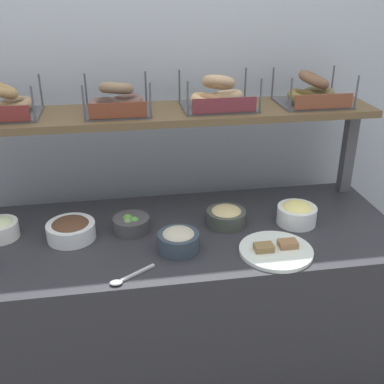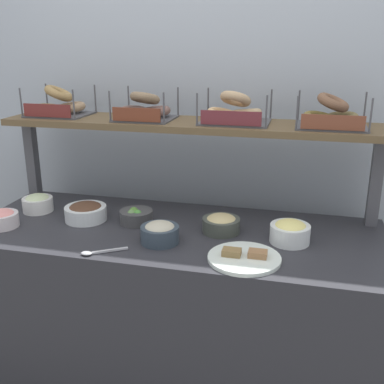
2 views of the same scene
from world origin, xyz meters
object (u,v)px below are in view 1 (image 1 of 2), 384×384
bowl_tuna_salad (178,240)px  bagel_basket_poppy (117,101)px  bowl_egg_salad (297,213)px  bowl_scallion_spread (0,228)px  bowl_veggie_mix (131,224)px  bagel_basket_everything (2,104)px  bowl_hummus (226,216)px  serving_plate_white (276,250)px  serving_spoon_near_plate (126,278)px  bagel_basket_plain (218,96)px  bowl_chocolate_spread (71,229)px  bagel_basket_cinnamon_raisin (312,93)px

bowl_tuna_salad → bagel_basket_poppy: (-0.19, 0.40, 0.43)m
bowl_tuna_salad → bowl_egg_salad: bearing=13.9°
bowl_tuna_salad → bowl_scallion_spread: size_ratio=1.09×
bowl_veggie_mix → bagel_basket_everything: bearing=152.8°
bowl_hummus → bagel_basket_poppy: bearing=150.3°
bowl_egg_salad → bagel_basket_everything: bearing=165.8°
serving_plate_white → serving_spoon_near_plate: serving_plate_white is taller
bowl_hummus → bagel_basket_plain: size_ratio=0.53×
bowl_tuna_salad → bowl_veggie_mix: bowl_tuna_salad is taller
bowl_chocolate_spread → serving_plate_white: size_ratio=0.68×
serving_plate_white → bagel_basket_plain: 0.69m
bowl_egg_salad → bagel_basket_everything: (-1.15, 0.29, 0.43)m
bowl_scallion_spread → bowl_veggie_mix: bearing=-3.4°
bowl_chocolate_spread → bagel_basket_everything: (-0.24, 0.26, 0.44)m
bagel_basket_everything → bowl_hummus: bearing=-16.3°
bowl_egg_salad → bagel_basket_poppy: (-0.70, 0.27, 0.43)m
bowl_veggie_mix → bowl_hummus: bowl_hummus is taller
bowl_chocolate_spread → bowl_hummus: size_ratio=1.17×
bowl_hummus → bagel_basket_cinnamon_raisin: bagel_basket_cinnamon_raisin is taller
bowl_chocolate_spread → bagel_basket_cinnamon_raisin: (1.05, 0.25, 0.44)m
bowl_veggie_mix → bowl_scallion_spread: (-0.51, 0.03, 0.01)m
serving_spoon_near_plate → bagel_basket_everything: bearing=127.0°
bowl_tuna_salad → bagel_basket_poppy: size_ratio=0.57×
serving_spoon_near_plate → bagel_basket_poppy: size_ratio=0.58×
bowl_chocolate_spread → serving_plate_white: (0.76, -0.23, -0.03)m
bagel_basket_poppy → serving_plate_white: bearing=-41.3°
bowl_scallion_spread → bowl_chocolate_spread: 0.28m
serving_plate_white → bowl_chocolate_spread: bearing=162.9°
bowl_scallion_spread → bowl_egg_salad: (1.19, -0.08, 0.00)m
bowl_egg_salad → bagel_basket_everything: bagel_basket_everything is taller
bowl_veggie_mix → serving_plate_white: 0.58m
serving_plate_white → bagel_basket_cinnamon_raisin: bearing=59.0°
bowl_tuna_salad → bowl_chocolate_spread: (-0.40, 0.15, -0.00)m
bowl_scallion_spread → bagel_basket_cinnamon_raisin: bearing=8.4°
bowl_scallion_spread → bagel_basket_everything: 0.49m
bowl_egg_salad → serving_plate_white: 0.26m
bowl_hummus → bowl_egg_salad: bearing=-7.6°
bowl_tuna_salad → serving_spoon_near_plate: (-0.20, -0.16, -0.04)m
bowl_tuna_salad → bowl_hummus: bearing=36.6°
bagel_basket_cinnamon_raisin → bagel_basket_poppy: bearing=179.9°
bowl_egg_salad → bowl_veggie_mix: bearing=175.9°
serving_spoon_near_plate → bagel_basket_poppy: bagel_basket_poppy is taller
bowl_scallion_spread → serving_spoon_near_plate: bearing=-37.6°
bagel_basket_everything → bagel_basket_poppy: 0.45m
bagel_basket_cinnamon_raisin → serving_plate_white: bearing=-121.0°
bowl_egg_salad → bagel_basket_cinnamon_raisin: size_ratio=0.55×
serving_plate_white → bagel_basket_cinnamon_raisin: bagel_basket_cinnamon_raisin is taller
bowl_chocolate_spread → bagel_basket_plain: size_ratio=0.62×
serving_spoon_near_plate → bagel_basket_poppy: bearing=88.8°
serving_spoon_near_plate → bagel_basket_everything: 0.86m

